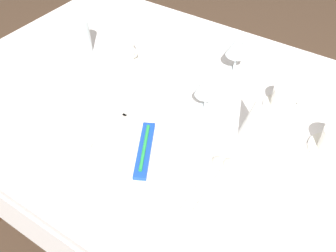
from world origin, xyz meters
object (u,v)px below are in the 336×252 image
fork_outer (111,127)px  coffee_cup_right (285,97)px  toothbrush_package (145,149)px  spoon_dessert (218,177)px  coffee_cup_left (124,50)px  coffee_cup_far (335,140)px  dinner_plate (145,153)px  napkin_folded (256,115)px  dinner_knife (195,176)px  spoon_soup (207,175)px  wine_glass_left (207,86)px  wine_glass_centre (237,46)px  drink_tumbler (82,39)px

fork_outer → coffee_cup_right: size_ratio=2.21×
toothbrush_package → spoon_dessert: (0.21, 0.05, -0.02)m
coffee_cup_left → coffee_cup_right: size_ratio=1.00×
toothbrush_package → coffee_cup_far: bearing=35.5°
dinner_plate → napkin_folded: bearing=47.3°
dinner_knife → coffee_cup_left: bearing=146.6°
dinner_plate → fork_outer: bearing=168.0°
napkin_folded → toothbrush_package: bearing=-132.7°
spoon_dessert → toothbrush_package: bearing=-167.7°
dinner_knife → dinner_plate: bearing=-174.9°
spoon_soup → coffee_cup_left: coffee_cup_left is taller
coffee_cup_far → toothbrush_package: bearing=-144.5°
toothbrush_package → coffee_cup_left: bearing=135.0°
dinner_knife → napkin_folded: (0.06, 0.23, 0.08)m
coffee_cup_far → spoon_soup: bearing=-132.4°
coffee_cup_right → spoon_soup: bearing=-100.0°
toothbrush_package → wine_glass_left: wine_glass_left is taller
dinner_knife → coffee_cup_left: (-0.51, 0.34, 0.04)m
toothbrush_package → napkin_folded: bearing=47.3°
dinner_plate → coffee_cup_right: (0.25, 0.42, 0.03)m
spoon_soup → wine_glass_left: wine_glass_left is taller
coffee_cup_left → wine_glass_centre: (0.38, 0.16, 0.07)m
coffee_cup_far → drink_tumbler: 0.96m
fork_outer → wine_glass_left: 0.32m
spoon_soup → drink_tumbler: size_ratio=1.60×
wine_glass_centre → drink_tumbler: wine_glass_centre is taller
coffee_cup_right → spoon_dessert: bearing=-95.9°
wine_glass_left → napkin_folded: size_ratio=0.80×
dinner_plate → coffee_cup_left: size_ratio=2.52×
dinner_knife → wine_glass_centre: (-0.13, 0.49, 0.11)m
fork_outer → spoon_soup: spoon_soup is taller
coffee_cup_far → spoon_dessert: bearing=-130.3°
toothbrush_package → drink_tumbler: 0.60m
dinner_plate → coffee_cup_right: size_ratio=2.53×
fork_outer → coffee_cup_right: coffee_cup_right is taller
dinner_knife → wine_glass_left: 0.29m
drink_tumbler → spoon_soup: bearing=-20.8°
coffee_cup_left → wine_glass_centre: size_ratio=0.66×
fork_outer → drink_tumbler: size_ratio=1.63×
fork_outer → drink_tumbler: drink_tumbler is taller
coffee_cup_right → coffee_cup_far: coffee_cup_far is taller
spoon_soup → coffee_cup_left: bearing=149.4°
fork_outer → spoon_soup: size_ratio=1.02×
dinner_knife → coffee_cup_far: 0.41m
fork_outer → wine_glass_centre: bearing=68.7°
toothbrush_package → drink_tumbler: (-0.51, 0.30, 0.03)m
dinner_knife → toothbrush_package: bearing=-174.9°
spoon_soup → coffee_cup_right: size_ratio=2.16×
dinner_plate → dinner_knife: bearing=5.1°
coffee_cup_left → wine_glass_left: wine_glass_left is taller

